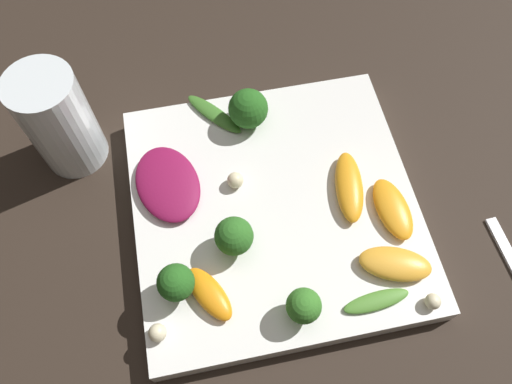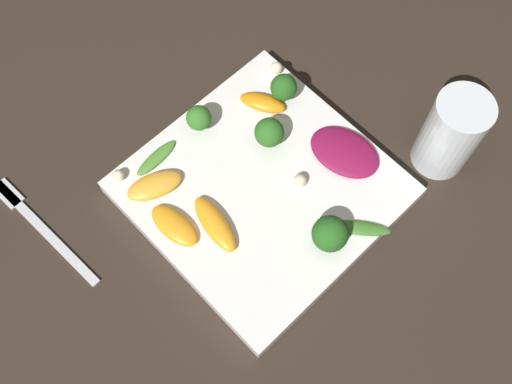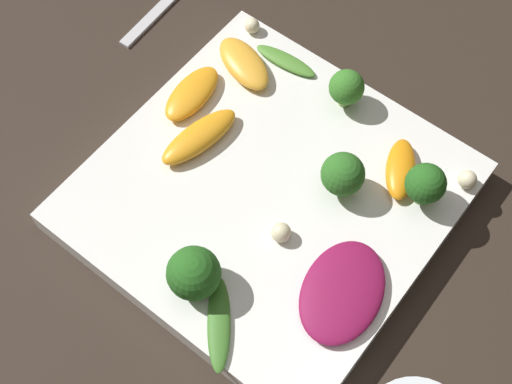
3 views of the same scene
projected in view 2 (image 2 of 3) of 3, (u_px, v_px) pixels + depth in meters
ground_plane at (262, 194)px, 0.74m from camera, size 2.40×2.40×0.00m
plate at (262, 190)px, 0.73m from camera, size 0.28×0.28×0.03m
drinking_glass at (451, 133)px, 0.71m from camera, size 0.07×0.07×0.12m
fork at (34, 220)px, 0.72m from camera, size 0.19×0.03×0.01m
radicchio_leaf_0 at (345, 152)px, 0.73m from camera, size 0.10×0.08×0.01m
orange_segment_0 at (174, 226)px, 0.69m from camera, size 0.07×0.04×0.01m
orange_segment_1 at (263, 103)px, 0.76m from camera, size 0.06×0.05×0.01m
orange_segment_2 at (154, 186)px, 0.71m from camera, size 0.05×0.07×0.02m
orange_segment_3 at (216, 226)px, 0.69m from camera, size 0.08×0.04×0.02m
broccoli_floret_0 at (284, 88)px, 0.74m from camera, size 0.03×0.03×0.04m
broccoli_floret_1 at (330, 234)px, 0.67m from camera, size 0.04×0.04×0.04m
broccoli_floret_2 at (200, 118)px, 0.73m from camera, size 0.03×0.03×0.04m
broccoli_floret_3 at (269, 133)px, 0.72m from camera, size 0.04×0.04×0.04m
arugula_sprig_0 at (358, 228)px, 0.69m from camera, size 0.07×0.06×0.01m
arugula_sprig_1 at (156, 158)px, 0.73m from camera, size 0.02×0.06×0.01m
macadamia_nut_0 at (300, 181)px, 0.71m from camera, size 0.02×0.02×0.02m
macadamia_nut_1 at (276, 68)px, 0.78m from camera, size 0.02×0.02×0.02m
macadamia_nut_2 at (119, 175)px, 0.72m from camera, size 0.01×0.01×0.01m
macadamia_nut_3 at (225, 244)px, 0.68m from camera, size 0.01×0.01×0.01m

